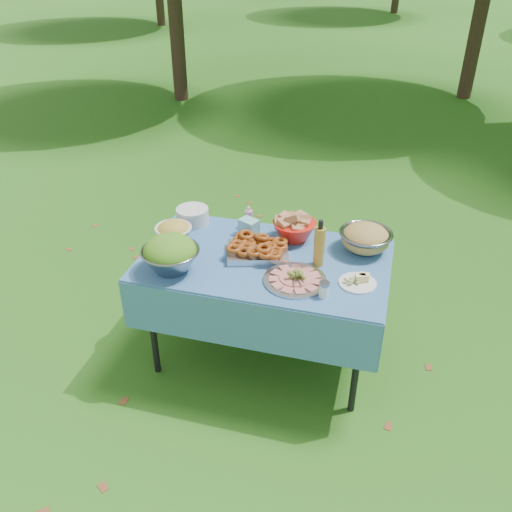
{
  "coord_description": "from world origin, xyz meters",
  "views": [
    {
      "loc": [
        0.67,
        -2.63,
        2.48
      ],
      "look_at": [
        -0.05,
        0.0,
        0.77
      ],
      "focal_mm": 38.0,
      "sensor_mm": 36.0,
      "label": 1
    }
  ],
  "objects_px": {
    "charcuterie_platter": "(295,275)",
    "oil_bottle": "(319,243)",
    "plate_stack": "(193,216)",
    "pasta_bowl_steel": "(365,238)",
    "salad_bowl": "(170,254)",
    "bread_bowl": "(294,226)",
    "picnic_table": "(264,310)"
  },
  "relations": [
    {
      "from": "bread_bowl",
      "to": "charcuterie_platter",
      "type": "bearing_deg",
      "value": -77.35
    },
    {
      "from": "charcuterie_platter",
      "to": "oil_bottle",
      "type": "relative_size",
      "value": 1.23
    },
    {
      "from": "bread_bowl",
      "to": "charcuterie_platter",
      "type": "distance_m",
      "value": 0.48
    },
    {
      "from": "picnic_table",
      "to": "pasta_bowl_steel",
      "type": "relative_size",
      "value": 4.61
    },
    {
      "from": "plate_stack",
      "to": "pasta_bowl_steel",
      "type": "height_order",
      "value": "pasta_bowl_steel"
    },
    {
      "from": "charcuterie_platter",
      "to": "salad_bowl",
      "type": "bearing_deg",
      "value": -173.75
    },
    {
      "from": "plate_stack",
      "to": "bread_bowl",
      "type": "xyz_separation_m",
      "value": [
        0.69,
        -0.03,
        0.04
      ]
    },
    {
      "from": "oil_bottle",
      "to": "pasta_bowl_steel",
      "type": "bearing_deg",
      "value": 44.33
    },
    {
      "from": "bread_bowl",
      "to": "oil_bottle",
      "type": "distance_m",
      "value": 0.33
    },
    {
      "from": "picnic_table",
      "to": "charcuterie_platter",
      "type": "xyz_separation_m",
      "value": [
        0.22,
        -0.18,
        0.42
      ]
    },
    {
      "from": "salad_bowl",
      "to": "oil_bottle",
      "type": "relative_size",
      "value": 1.13
    },
    {
      "from": "plate_stack",
      "to": "pasta_bowl_steel",
      "type": "bearing_deg",
      "value": -2.64
    },
    {
      "from": "salad_bowl",
      "to": "charcuterie_platter",
      "type": "distance_m",
      "value": 0.71
    },
    {
      "from": "oil_bottle",
      "to": "picnic_table",
      "type": "bearing_deg",
      "value": -175.79
    },
    {
      "from": "plate_stack",
      "to": "charcuterie_platter",
      "type": "xyz_separation_m",
      "value": [
        0.79,
        -0.49,
        -0.01
      ]
    },
    {
      "from": "picnic_table",
      "to": "charcuterie_platter",
      "type": "relative_size",
      "value": 4.08
    },
    {
      "from": "charcuterie_platter",
      "to": "picnic_table",
      "type": "bearing_deg",
      "value": 141.38
    },
    {
      "from": "plate_stack",
      "to": "bread_bowl",
      "type": "height_order",
      "value": "bread_bowl"
    },
    {
      "from": "salad_bowl",
      "to": "plate_stack",
      "type": "relative_size",
      "value": 1.55
    },
    {
      "from": "pasta_bowl_steel",
      "to": "salad_bowl",
      "type": "bearing_deg",
      "value": -153.7
    },
    {
      "from": "picnic_table",
      "to": "pasta_bowl_steel",
      "type": "xyz_separation_m",
      "value": [
        0.56,
        0.26,
        0.47
      ]
    },
    {
      "from": "oil_bottle",
      "to": "bread_bowl",
      "type": "bearing_deg",
      "value": 127.36
    },
    {
      "from": "bread_bowl",
      "to": "pasta_bowl_steel",
      "type": "bearing_deg",
      "value": -2.81
    },
    {
      "from": "picnic_table",
      "to": "pasta_bowl_steel",
      "type": "bearing_deg",
      "value": 24.97
    },
    {
      "from": "picnic_table",
      "to": "charcuterie_platter",
      "type": "distance_m",
      "value": 0.51
    },
    {
      "from": "plate_stack",
      "to": "pasta_bowl_steel",
      "type": "xyz_separation_m",
      "value": [
        1.13,
        -0.05,
        0.03
      ]
    },
    {
      "from": "picnic_table",
      "to": "oil_bottle",
      "type": "xyz_separation_m",
      "value": [
        0.32,
        0.02,
        0.53
      ]
    },
    {
      "from": "salad_bowl",
      "to": "charcuterie_platter",
      "type": "relative_size",
      "value": 0.92
    },
    {
      "from": "picnic_table",
      "to": "bread_bowl",
      "type": "height_order",
      "value": "bread_bowl"
    },
    {
      "from": "salad_bowl",
      "to": "picnic_table",
      "type": "bearing_deg",
      "value": 27.79
    },
    {
      "from": "bread_bowl",
      "to": "salad_bowl",
      "type": "bearing_deg",
      "value": -138.27
    },
    {
      "from": "bread_bowl",
      "to": "pasta_bowl_steel",
      "type": "distance_m",
      "value": 0.44
    }
  ]
}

